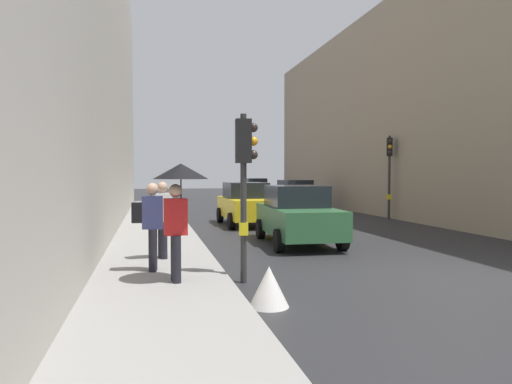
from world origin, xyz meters
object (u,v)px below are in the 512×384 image
object	(u,v)px
car_white_compact	(294,195)
traffic_light_mid_street	(389,162)
warning_sign_triangle	(269,286)
traffic_light_near_left	(245,167)
car_yellow_taxi	(246,204)
pedestrian_with_grey_backpack	(150,221)
pedestrian_with_umbrella	(179,189)
pedestrian_with_black_backpack	(161,215)
car_silver_hatchback	(255,189)
car_green_estate	(298,215)

from	to	relation	value
car_white_compact	traffic_light_mid_street	bearing A→B (deg)	-70.54
car_white_compact	warning_sign_triangle	xyz separation A→B (m)	(-6.56, -19.38, -0.55)
traffic_light_near_left	car_yellow_taxi	size ratio (longest dim) A/B	0.77
traffic_light_mid_street	pedestrian_with_grey_backpack	world-z (taller)	traffic_light_mid_street
traffic_light_near_left	pedestrian_with_umbrella	distance (m)	1.37
car_white_compact	warning_sign_triangle	distance (m)	20.47
pedestrian_with_umbrella	pedestrian_with_grey_backpack	size ratio (longest dim) A/B	1.21
pedestrian_with_black_backpack	pedestrian_with_grey_backpack	distance (m)	1.37
car_white_compact	car_silver_hatchback	distance (m)	11.66
car_yellow_taxi	warning_sign_triangle	size ratio (longest dim) A/B	6.50
car_green_estate	car_silver_hatchback	distance (m)	25.15
traffic_light_mid_street	pedestrian_with_umbrella	xyz separation A→B (m)	(-10.32, -11.10, -0.84)
traffic_light_near_left	car_yellow_taxi	distance (m)	10.34
car_white_compact	car_yellow_taxi	bearing A→B (deg)	-120.40
traffic_light_near_left	pedestrian_with_grey_backpack	world-z (taller)	traffic_light_near_left
traffic_light_mid_street	pedestrian_with_umbrella	distance (m)	15.18
car_yellow_taxi	car_green_estate	xyz separation A→B (m)	(0.45, -5.46, 0.00)
car_yellow_taxi	car_white_compact	size ratio (longest dim) A/B	0.99
traffic_light_mid_street	car_yellow_taxi	world-z (taller)	traffic_light_mid_street
car_silver_hatchback	pedestrian_with_umbrella	bearing A→B (deg)	-105.31
warning_sign_triangle	traffic_light_near_left	bearing A→B (deg)	91.65
traffic_light_mid_street	car_silver_hatchback	distance (m)	18.78
car_silver_hatchback	traffic_light_mid_street	bearing A→B (deg)	-83.24
traffic_light_near_left	pedestrian_with_black_backpack	size ratio (longest dim) A/B	1.84
pedestrian_with_black_backpack	warning_sign_triangle	xyz separation A→B (m)	(1.60, -3.80, -0.84)
car_green_estate	car_silver_hatchback	xyz separation A→B (m)	(4.29, 24.79, 0.00)
pedestrian_with_black_backpack	car_green_estate	bearing A→B (deg)	30.81
traffic_light_mid_street	car_silver_hatchback	world-z (taller)	traffic_light_mid_street
traffic_light_mid_street	car_yellow_taxi	bearing A→B (deg)	-173.74
traffic_light_mid_street	pedestrian_with_umbrella	size ratio (longest dim) A/B	1.82
car_green_estate	pedestrian_with_umbrella	world-z (taller)	pedestrian_with_umbrella
pedestrian_with_umbrella	pedestrian_with_grey_backpack	xyz separation A→B (m)	(-0.51, 1.07, -0.68)
car_green_estate	car_white_compact	bearing A→B (deg)	72.86
car_white_compact	pedestrian_with_black_backpack	world-z (taller)	pedestrian_with_black_backpack
car_yellow_taxi	car_green_estate	size ratio (longest dim) A/B	0.99
car_white_compact	pedestrian_with_grey_backpack	world-z (taller)	pedestrian_with_grey_backpack
traffic_light_near_left	pedestrian_with_umbrella	size ratio (longest dim) A/B	1.52
car_yellow_taxi	car_silver_hatchback	xyz separation A→B (m)	(4.74, 19.33, 0.00)
traffic_light_mid_street	car_white_compact	xyz separation A→B (m)	(-2.44, 6.91, -1.80)
traffic_light_mid_street	pedestrian_with_umbrella	bearing A→B (deg)	-132.92
car_silver_hatchback	pedestrian_with_grey_backpack	distance (m)	29.87
pedestrian_with_grey_backpack	car_silver_hatchback	bearing A→B (deg)	73.20
traffic_light_near_left	car_yellow_taxi	xyz separation A→B (m)	(2.11, 10.03, -1.37)
car_white_compact	car_silver_hatchback	world-z (taller)	same
car_green_estate	pedestrian_with_grey_backpack	distance (m)	5.78
traffic_light_mid_street	warning_sign_triangle	world-z (taller)	traffic_light_mid_street
traffic_light_mid_street	car_green_estate	world-z (taller)	traffic_light_mid_street
car_yellow_taxi	pedestrian_with_umbrella	world-z (taller)	pedestrian_with_umbrella
traffic_light_near_left	car_silver_hatchback	world-z (taller)	traffic_light_near_left
traffic_light_near_left	warning_sign_triangle	size ratio (longest dim) A/B	5.02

